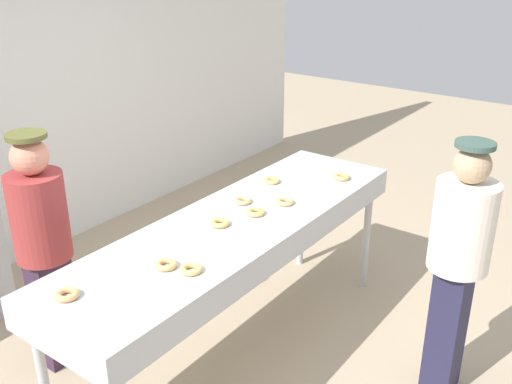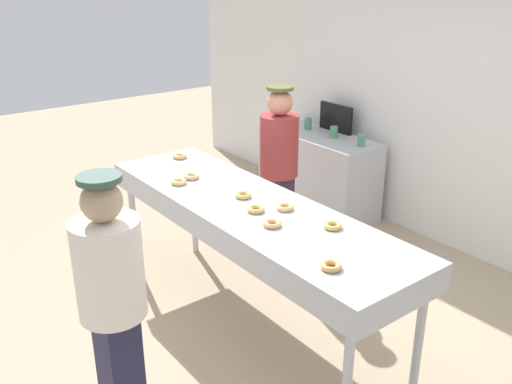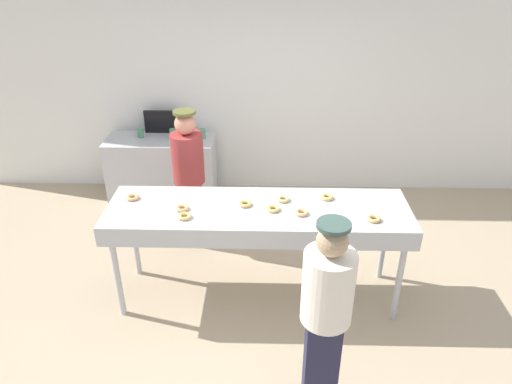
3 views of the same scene
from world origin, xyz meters
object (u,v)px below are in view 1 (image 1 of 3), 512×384
object	(u,v)px
glazed_donut_0	(342,177)
glazed_donut_1	(285,202)
glazed_donut_2	(255,212)
customer_waiting	(458,258)
glazed_donut_6	(242,200)
glazed_donut_3	(166,265)
worker_baker	(43,240)
glazed_donut_5	(271,180)
glazed_donut_8	(67,294)
glazed_donut_4	(191,269)
glazed_donut_7	(220,223)
fryer_conveyor	(236,233)

from	to	relation	value
glazed_donut_0	glazed_donut_1	world-z (taller)	same
glazed_donut_2	customer_waiting	world-z (taller)	customer_waiting
customer_waiting	glazed_donut_6	bearing A→B (deg)	105.85
glazed_donut_3	worker_baker	bearing A→B (deg)	95.72
glazed_donut_2	glazed_donut_3	xyz separation A→B (m)	(-0.81, -0.01, 0.00)
glazed_donut_5	glazed_donut_8	world-z (taller)	same
glazed_donut_6	glazed_donut_8	world-z (taller)	same
glazed_donut_0	glazed_donut_6	world-z (taller)	same
glazed_donut_4	glazed_donut_6	size ratio (longest dim) A/B	1.00
glazed_donut_3	glazed_donut_6	bearing A→B (deg)	11.61
glazed_donut_3	glazed_donut_7	distance (m)	0.56
glazed_donut_6	customer_waiting	distance (m)	1.39
glazed_donut_2	customer_waiting	xyz separation A→B (m)	(0.34, -1.19, -0.09)
fryer_conveyor	glazed_donut_3	xyz separation A→B (m)	(-0.67, -0.06, 0.11)
glazed_donut_5	glazed_donut_0	bearing A→B (deg)	-45.97
glazed_donut_7	glazed_donut_8	world-z (taller)	same
glazed_donut_4	customer_waiting	size ratio (longest dim) A/B	0.07
glazed_donut_2	worker_baker	distance (m)	1.33
glazed_donut_8	glazed_donut_7	bearing A→B (deg)	-5.15
glazed_donut_1	glazed_donut_4	xyz separation A→B (m)	(-1.01, -0.09, 0.00)
glazed_donut_3	glazed_donut_5	size ratio (longest dim) A/B	1.00
glazed_donut_5	glazed_donut_6	distance (m)	0.41
glazed_donut_0	customer_waiting	xyz separation A→B (m)	(-0.51, -1.04, -0.09)
fryer_conveyor	glazed_donut_6	size ratio (longest dim) A/B	22.76
glazed_donut_1	glazed_donut_5	world-z (taller)	same
glazed_donut_0	glazed_donut_2	size ratio (longest dim) A/B	1.00
glazed_donut_5	fryer_conveyor	bearing A→B (deg)	-164.38
glazed_donut_5	worker_baker	distance (m)	1.59
glazed_donut_4	glazed_donut_8	bearing A→B (deg)	148.93
customer_waiting	glazed_donut_4	bearing A→B (deg)	142.28
fryer_conveyor	glazed_donut_8	bearing A→B (deg)	173.73
glazed_donut_6	customer_waiting	bearing A→B (deg)	-79.58
glazed_donut_0	glazed_donut_8	size ratio (longest dim) A/B	1.00
fryer_conveyor	customer_waiting	world-z (taller)	customer_waiting
fryer_conveyor	glazed_donut_4	size ratio (longest dim) A/B	22.76
fryer_conveyor	glazed_donut_7	distance (m)	0.16
fryer_conveyor	glazed_donut_2	bearing A→B (deg)	-19.66
glazed_donut_1	glazed_donut_6	bearing A→B (deg)	122.71
fryer_conveyor	glazed_donut_1	bearing A→B (deg)	-15.63
glazed_donut_1	glazed_donut_6	size ratio (longest dim) A/B	1.00
glazed_donut_6	worker_baker	distance (m)	1.28
glazed_donut_1	glazed_donut_7	size ratio (longest dim) A/B	1.00
glazed_donut_5	glazed_donut_8	size ratio (longest dim) A/B	1.00
glazed_donut_2	glazed_donut_5	size ratio (longest dim) A/B	1.00
glazed_donut_0	glazed_donut_1	bearing A→B (deg)	171.82
worker_baker	customer_waiting	size ratio (longest dim) A/B	0.98
fryer_conveyor	glazed_donut_2	world-z (taller)	glazed_donut_2
glazed_donut_8	worker_baker	size ratio (longest dim) A/B	0.08
worker_baker	glazed_donut_2	bearing A→B (deg)	130.91
glazed_donut_6	customer_waiting	xyz separation A→B (m)	(0.25, -1.36, -0.09)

